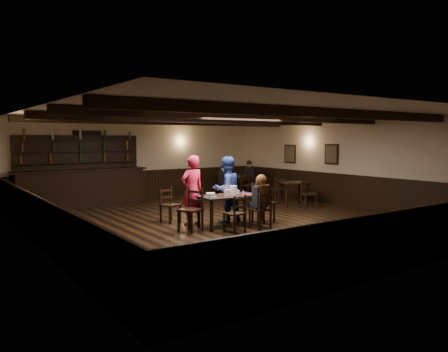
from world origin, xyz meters
TOP-DOWN VIEW (x-y plane):
  - ground at (0.00, 0.00)m, footprint 10.00×10.00m
  - room_shell at (0.01, 0.04)m, footprint 9.02×10.02m
  - dining_table at (-0.27, -0.52)m, footprint 1.48×0.80m
  - chair_near_left at (-0.55, -1.21)m, footprint 0.46×0.44m
  - chair_near_right at (0.20, -1.20)m, footprint 0.44×0.43m
  - chair_end_left at (-1.24, -0.44)m, footprint 0.56×0.57m
  - chair_end_right at (0.63, -0.62)m, footprint 0.49×0.51m
  - chair_far_pushed at (-1.23, 0.77)m, footprint 0.50×0.49m
  - woman_pink at (-0.91, 0.15)m, footprint 0.64×0.44m
  - man_blue at (-0.02, -0.04)m, footprint 0.85×0.68m
  - seated_person at (0.19, -1.14)m, footprint 0.34×0.51m
  - cake at (-0.77, -0.46)m, footprint 0.27×0.27m
  - plate_stack_a at (-0.36, -0.58)m, footprint 0.16×0.16m
  - plate_stack_b at (-0.13, -0.47)m, footprint 0.19×0.19m
  - tea_light at (-0.17, -0.38)m, footprint 0.04×0.04m
  - salt_shaker at (0.06, -0.65)m, footprint 0.03×0.03m
  - pepper_shaker at (0.11, -0.57)m, footprint 0.04×0.04m
  - drink_glass at (0.06, -0.44)m, footprint 0.06×0.06m
  - menu_red at (0.17, -0.64)m, footprint 0.36×0.28m
  - menu_blue at (0.28, -0.43)m, footprint 0.35×0.29m
  - bar_counter at (-2.20, 4.72)m, footprint 4.06×0.70m
  - back_table_a at (3.22, 0.92)m, footprint 1.07×1.07m
  - back_table_b at (3.04, 3.68)m, footprint 0.97×0.97m
  - bg_patron_left at (2.55, 3.76)m, footprint 0.21×0.34m
  - bg_patron_right at (3.78, 3.86)m, footprint 0.33×0.44m

SIDE VIEW (x-z plane):
  - ground at x=0.00m, z-range 0.00..0.00m
  - chair_near_left at x=-0.55m, z-range 0.07..0.92m
  - chair_far_pushed at x=-1.23m, z-range 0.07..0.96m
  - chair_near_right at x=0.20m, z-range 0.08..0.97m
  - chair_end_left at x=-1.24m, z-range 0.08..1.06m
  - chair_end_right at x=0.63m, z-range 0.08..1.08m
  - back_table_a at x=3.22m, z-range 0.28..1.03m
  - back_table_b at x=3.04m, z-range 0.28..1.03m
  - dining_table at x=-0.27m, z-range 0.28..1.04m
  - bar_counter at x=-2.20m, z-range -0.37..1.83m
  - menu_red at x=0.17m, z-range 0.75..0.76m
  - menu_blue at x=0.28m, z-range 0.75..0.76m
  - tea_light at x=-0.17m, z-range 0.75..0.80m
  - cake at x=-0.77m, z-range 0.75..0.83m
  - salt_shaker at x=0.06m, z-range 0.75..0.84m
  - drink_glass at x=0.06m, z-range 0.75..0.85m
  - pepper_shaker at x=0.11m, z-range 0.75..0.85m
  - bg_patron_left at x=2.55m, z-range 0.46..1.17m
  - plate_stack_a at x=-0.36m, z-range 0.75..0.90m
  - man_blue at x=-0.02m, z-range 0.00..1.65m
  - seated_person at x=0.19m, z-range 0.42..1.25m
  - woman_pink at x=-0.91m, z-range 0.00..1.70m
  - plate_stack_b at x=-0.13m, z-range 0.75..0.97m
  - bg_patron_right at x=3.78m, z-range 0.47..1.27m
  - room_shell at x=0.01m, z-range 0.39..3.10m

